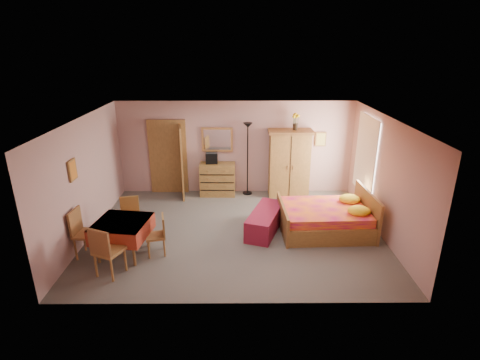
{
  "coord_description": "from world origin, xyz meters",
  "views": [
    {
      "loc": [
        0.05,
        -7.61,
        4.07
      ],
      "look_at": [
        0.1,
        0.3,
        1.15
      ],
      "focal_mm": 28.0,
      "sensor_mm": 36.0,
      "label": 1
    }
  ],
  "objects_px": {
    "bed": "(325,212)",
    "bench": "(265,221)",
    "chest_of_drawers": "(218,179)",
    "floor_lamp": "(248,159)",
    "chair_south": "(109,250)",
    "stereo": "(212,158)",
    "sunflower_vase": "(295,121)",
    "chair_west": "(87,233)",
    "chair_north": "(130,218)",
    "wardrobe": "(289,164)",
    "dining_table": "(123,238)",
    "chair_east": "(156,235)",
    "wall_mirror": "(217,140)"
  },
  "relations": [
    {
      "from": "bench",
      "to": "chair_west",
      "type": "distance_m",
      "value": 3.78
    },
    {
      "from": "chest_of_drawers",
      "to": "wall_mirror",
      "type": "height_order",
      "value": "wall_mirror"
    },
    {
      "from": "wardrobe",
      "to": "dining_table",
      "type": "xyz_separation_m",
      "value": [
        -3.73,
        -3.13,
        -0.56
      ]
    },
    {
      "from": "chest_of_drawers",
      "to": "dining_table",
      "type": "xyz_separation_m",
      "value": [
        -1.74,
        -3.18,
        -0.09
      ]
    },
    {
      "from": "chest_of_drawers",
      "to": "dining_table",
      "type": "bearing_deg",
      "value": -117.61
    },
    {
      "from": "bench",
      "to": "chair_west",
      "type": "height_order",
      "value": "chair_west"
    },
    {
      "from": "sunflower_vase",
      "to": "chair_north",
      "type": "xyz_separation_m",
      "value": [
        -3.9,
        -2.42,
        -1.65
      ]
    },
    {
      "from": "chest_of_drawers",
      "to": "wardrobe",
      "type": "bearing_deg",
      "value": -0.15
    },
    {
      "from": "sunflower_vase",
      "to": "chair_north",
      "type": "height_order",
      "value": "sunflower_vase"
    },
    {
      "from": "bench",
      "to": "chair_south",
      "type": "distance_m",
      "value": 3.44
    },
    {
      "from": "wardrobe",
      "to": "floor_lamp",
      "type": "bearing_deg",
      "value": 174.4
    },
    {
      "from": "sunflower_vase",
      "to": "chair_south",
      "type": "bearing_deg",
      "value": -135.27
    },
    {
      "from": "chair_south",
      "to": "chair_west",
      "type": "xyz_separation_m",
      "value": [
        -0.64,
        0.64,
        0.0
      ]
    },
    {
      "from": "chair_north",
      "to": "chair_west",
      "type": "xyz_separation_m",
      "value": [
        -0.64,
        -0.8,
        0.06
      ]
    },
    {
      "from": "bench",
      "to": "bed",
      "type": "bearing_deg",
      "value": 0.32
    },
    {
      "from": "wardrobe",
      "to": "sunflower_vase",
      "type": "relative_size",
      "value": 4.14
    },
    {
      "from": "wall_mirror",
      "to": "chair_north",
      "type": "relative_size",
      "value": 0.97
    },
    {
      "from": "sunflower_vase",
      "to": "bed",
      "type": "xyz_separation_m",
      "value": [
        0.43,
        -2.16,
        -1.63
      ]
    },
    {
      "from": "floor_lamp",
      "to": "dining_table",
      "type": "distance_m",
      "value": 4.2
    },
    {
      "from": "wall_mirror",
      "to": "chair_west",
      "type": "bearing_deg",
      "value": -122.26
    },
    {
      "from": "bed",
      "to": "stereo",
      "type": "bearing_deg",
      "value": 138.48
    },
    {
      "from": "chair_south",
      "to": "chair_north",
      "type": "relative_size",
      "value": 1.13
    },
    {
      "from": "floor_lamp",
      "to": "sunflower_vase",
      "type": "height_order",
      "value": "sunflower_vase"
    },
    {
      "from": "sunflower_vase",
      "to": "chest_of_drawers",
      "type": "bearing_deg",
      "value": 179.8
    },
    {
      "from": "chest_of_drawers",
      "to": "floor_lamp",
      "type": "distance_m",
      "value": 1.01
    },
    {
      "from": "chair_south",
      "to": "stereo",
      "type": "bearing_deg",
      "value": 90.77
    },
    {
      "from": "sunflower_vase",
      "to": "chair_east",
      "type": "bearing_deg",
      "value": -135.4
    },
    {
      "from": "sunflower_vase",
      "to": "chair_south",
      "type": "distance_m",
      "value": 5.71
    },
    {
      "from": "wardrobe",
      "to": "dining_table",
      "type": "distance_m",
      "value": 4.9
    },
    {
      "from": "chair_east",
      "to": "sunflower_vase",
      "type": "bearing_deg",
      "value": -58.85
    },
    {
      "from": "chair_west",
      "to": "bench",
      "type": "bearing_deg",
      "value": 110.64
    },
    {
      "from": "chair_north",
      "to": "chair_west",
      "type": "height_order",
      "value": "chair_west"
    },
    {
      "from": "sunflower_vase",
      "to": "chair_south",
      "type": "relative_size",
      "value": 0.45
    },
    {
      "from": "bench",
      "to": "chair_west",
      "type": "xyz_separation_m",
      "value": [
        -3.62,
        -1.06,
        0.26
      ]
    },
    {
      "from": "bench",
      "to": "chest_of_drawers",
      "type": "bearing_deg",
      "value": 118.67
    },
    {
      "from": "chair_south",
      "to": "chair_east",
      "type": "bearing_deg",
      "value": 68.78
    },
    {
      "from": "bed",
      "to": "bench",
      "type": "bearing_deg",
      "value": 178.31
    },
    {
      "from": "sunflower_vase",
      "to": "chair_west",
      "type": "bearing_deg",
      "value": -144.62
    },
    {
      "from": "bed",
      "to": "bench",
      "type": "distance_m",
      "value": 1.37
    },
    {
      "from": "chest_of_drawers",
      "to": "chair_east",
      "type": "distance_m",
      "value": 3.35
    },
    {
      "from": "chest_of_drawers",
      "to": "chair_east",
      "type": "bearing_deg",
      "value": -107.96
    },
    {
      "from": "stereo",
      "to": "chair_north",
      "type": "relative_size",
      "value": 0.36
    },
    {
      "from": "bench",
      "to": "chair_south",
      "type": "xyz_separation_m",
      "value": [
        -2.98,
        -1.69,
        0.26
      ]
    },
    {
      "from": "chair_south",
      "to": "floor_lamp",
      "type": "bearing_deg",
      "value": 79.7
    },
    {
      "from": "wall_mirror",
      "to": "chair_north",
      "type": "bearing_deg",
      "value": -121.16
    },
    {
      "from": "chair_south",
      "to": "chair_east",
      "type": "height_order",
      "value": "chair_south"
    },
    {
      "from": "floor_lamp",
      "to": "chair_west",
      "type": "bearing_deg",
      "value": -134.76
    },
    {
      "from": "chair_south",
      "to": "chair_west",
      "type": "distance_m",
      "value": 0.9
    },
    {
      "from": "chest_of_drawers",
      "to": "floor_lamp",
      "type": "xyz_separation_m",
      "value": [
        0.84,
        0.07,
        0.56
      ]
    },
    {
      "from": "chest_of_drawers",
      "to": "stereo",
      "type": "height_order",
      "value": "stereo"
    }
  ]
}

